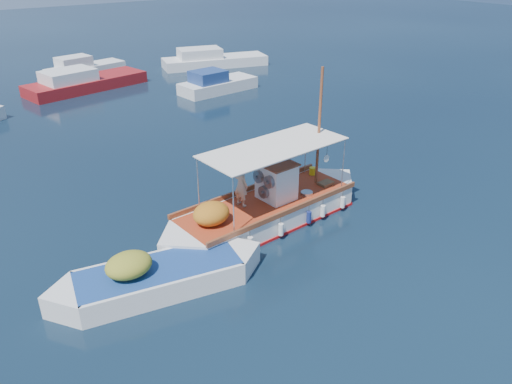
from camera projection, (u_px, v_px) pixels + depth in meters
ground at (268, 233)px, 18.27m from camera, size 160.00×160.00×0.00m
fishing_caique at (266, 210)px, 18.81m from camera, size 9.34×2.98×5.71m
dinghy at (157, 279)px, 15.21m from camera, size 6.69×2.82×1.66m
bg_boat_n at (83, 83)px, 36.00m from camera, size 8.97×4.34×1.80m
bg_boat_ne at (216, 85)px, 35.55m from camera, size 5.83×2.70×1.80m
bg_boat_e at (212, 61)px, 42.89m from camera, size 9.21×4.87×1.80m
bg_boat_far_n at (84, 69)px, 39.96m from camera, size 6.47×3.11×1.80m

